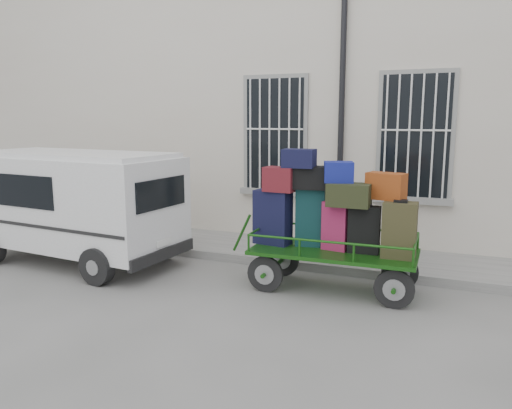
{
  "coord_description": "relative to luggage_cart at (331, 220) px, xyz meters",
  "views": [
    {
      "loc": [
        3.09,
        -6.52,
        2.56
      ],
      "look_at": [
        -0.0,
        1.0,
        1.16
      ],
      "focal_mm": 35.0,
      "sensor_mm": 36.0,
      "label": 1
    }
  ],
  "objects": [
    {
      "name": "building",
      "position": [
        -1.37,
        4.89,
        1.92
      ],
      "size": [
        24.0,
        5.15,
        6.0
      ],
      "color": "beige",
      "rests_on": "ground"
    },
    {
      "name": "van",
      "position": [
        -4.62,
        -0.25,
        0.06
      ],
      "size": [
        4.07,
        2.05,
        1.99
      ],
      "rotation": [
        0.0,
        0.0,
        -0.08
      ],
      "color": "silver",
      "rests_on": "ground"
    },
    {
      "name": "sidewalk",
      "position": [
        -1.37,
        1.59,
        -1.0
      ],
      "size": [
        24.0,
        1.7,
        0.15
      ],
      "primitive_type": "cube",
      "color": "slate",
      "rests_on": "ground"
    },
    {
      "name": "luggage_cart",
      "position": [
        0.0,
        0.0,
        0.0
      ],
      "size": [
        2.87,
        1.16,
        2.12
      ],
      "rotation": [
        0.0,
        0.0,
        0.02
      ],
      "color": "black",
      "rests_on": "ground"
    },
    {
      "name": "ground",
      "position": [
        -1.37,
        -0.61,
        -1.08
      ],
      "size": [
        80.0,
        80.0,
        0.0
      ],
      "primitive_type": "plane",
      "color": "#61625D",
      "rests_on": "ground"
    }
  ]
}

